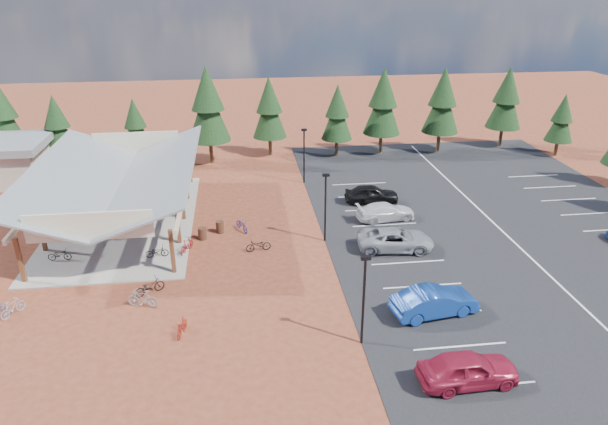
# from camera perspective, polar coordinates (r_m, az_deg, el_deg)

# --- Properties ---
(ground) EXTENTS (140.00, 140.00, 0.00)m
(ground) POSITION_cam_1_polar(r_m,az_deg,el_deg) (37.19, -4.96, -4.77)
(ground) COLOR #5C2A18
(ground) RESTS_ON ground
(asphalt_lot) EXTENTS (27.00, 44.00, 0.04)m
(asphalt_lot) POSITION_cam_1_polar(r_m,az_deg,el_deg) (44.31, 19.49, -1.21)
(asphalt_lot) COLOR black
(asphalt_lot) RESTS_ON ground
(concrete_pad) EXTENTS (10.60, 18.60, 0.10)m
(concrete_pad) POSITION_cam_1_polar(r_m,az_deg,el_deg) (44.38, -18.39, -0.97)
(concrete_pad) COLOR gray
(concrete_pad) RESTS_ON ground
(bike_pavilion) EXTENTS (11.65, 19.40, 4.97)m
(bike_pavilion) POSITION_cam_1_polar(r_m,az_deg,el_deg) (43.02, -19.03, 3.60)
(bike_pavilion) COLOR #592919
(bike_pavilion) RESTS_ON concrete_pad
(lamp_post_0) EXTENTS (0.50, 0.25, 5.14)m
(lamp_post_0) POSITION_cam_1_polar(r_m,az_deg,el_deg) (27.69, 6.32, -8.54)
(lamp_post_0) COLOR black
(lamp_post_0) RESTS_ON ground
(lamp_post_1) EXTENTS (0.50, 0.25, 5.14)m
(lamp_post_1) POSITION_cam_1_polar(r_m,az_deg,el_deg) (38.15, 2.27, 1.03)
(lamp_post_1) COLOR black
(lamp_post_1) RESTS_ON ground
(lamp_post_2) EXTENTS (0.50, 0.25, 5.14)m
(lamp_post_2) POSITION_cam_1_polar(r_m,az_deg,el_deg) (49.31, 0.00, 6.38)
(lamp_post_2) COLOR black
(lamp_post_2) RESTS_ON ground
(trash_bin_0) EXTENTS (0.60, 0.60, 0.90)m
(trash_bin_0) POSITION_cam_1_polar(r_m,az_deg,el_deg) (40.07, -10.65, -2.19)
(trash_bin_0) COLOR #422417
(trash_bin_0) RESTS_ON ground
(trash_bin_1) EXTENTS (0.60, 0.60, 0.90)m
(trash_bin_1) POSITION_cam_1_polar(r_m,az_deg,el_deg) (40.86, -8.84, -1.52)
(trash_bin_1) COLOR #422417
(trash_bin_1) RESTS_ON ground
(pine_0) EXTENTS (3.71, 3.71, 8.64)m
(pine_0) POSITION_cam_1_polar(r_m,az_deg,el_deg) (61.22, -29.22, 9.07)
(pine_0) COLOR #382314
(pine_0) RESTS_ON ground
(pine_1) EXTENTS (3.11, 3.11, 7.25)m
(pine_1) POSITION_cam_1_polar(r_m,az_deg,el_deg) (58.47, -24.58, 8.50)
(pine_1) COLOR #382314
(pine_1) RESTS_ON ground
(pine_2) EXTENTS (2.85, 2.85, 6.64)m
(pine_2) POSITION_cam_1_polar(r_m,az_deg,el_deg) (57.20, -17.35, 8.88)
(pine_2) COLOR #382314
(pine_2) RESTS_ON ground
(pine_3) EXTENTS (4.20, 4.20, 9.79)m
(pine_3) POSITION_cam_1_polar(r_m,az_deg,el_deg) (55.09, -10.09, 11.12)
(pine_3) COLOR #382314
(pine_3) RESTS_ON ground
(pine_4) EXTENTS (3.55, 3.55, 8.28)m
(pine_4) POSITION_cam_1_polar(r_m,az_deg,el_deg) (57.10, -3.68, 10.91)
(pine_4) COLOR #382314
(pine_4) RESTS_ON ground
(pine_5) EXTENTS (3.23, 3.23, 7.52)m
(pine_5) POSITION_cam_1_polar(r_m,az_deg,el_deg) (57.03, 3.52, 10.43)
(pine_5) COLOR #382314
(pine_5) RESTS_ON ground
(pine_6) EXTENTS (3.91, 3.91, 9.10)m
(pine_6) POSITION_cam_1_polar(r_m,az_deg,el_deg) (58.09, 8.31, 11.45)
(pine_6) COLOR #382314
(pine_6) RESTS_ON ground
(pine_7) EXTENTS (3.88, 3.88, 9.04)m
(pine_7) POSITION_cam_1_polar(r_m,az_deg,el_deg) (59.93, 14.38, 11.30)
(pine_7) COLOR #382314
(pine_7) RESTS_ON ground
(pine_8) EXTENTS (3.78, 3.78, 8.80)m
(pine_8) POSITION_cam_1_polar(r_m,az_deg,el_deg) (64.10, 20.54, 11.20)
(pine_8) COLOR #382314
(pine_8) RESTS_ON ground
(pine_13) EXTENTS (2.82, 2.82, 6.56)m
(pine_13) POSITION_cam_1_polar(r_m,az_deg,el_deg) (63.09, 25.51, 8.93)
(pine_13) COLOR #382314
(pine_13) RESTS_ON ground
(bike_0) EXTENTS (1.55, 0.57, 0.81)m
(bike_0) POSITION_cam_1_polar(r_m,az_deg,el_deg) (39.88, -24.34, -4.08)
(bike_0) COLOR black
(bike_0) RESTS_ON concrete_pad
(bike_1) EXTENTS (1.61, 0.53, 0.96)m
(bike_1) POSITION_cam_1_polar(r_m,az_deg,el_deg) (41.78, -20.22, -2.01)
(bike_1) COLOR gray
(bike_1) RESTS_ON concrete_pad
(bike_2) EXTENTS (1.86, 1.02, 0.92)m
(bike_2) POSITION_cam_1_polar(r_m,az_deg,el_deg) (46.24, -19.05, 0.63)
(bike_2) COLOR navy
(bike_2) RESTS_ON concrete_pad
(bike_3) EXTENTS (1.84, 0.64, 1.08)m
(bike_3) POSITION_cam_1_polar(r_m,az_deg,el_deg) (51.90, -20.41, 3.03)
(bike_3) COLOR maroon
(bike_3) RESTS_ON concrete_pad
(bike_4) EXTENTS (1.57, 0.68, 0.80)m
(bike_4) POSITION_cam_1_polar(r_m,az_deg,el_deg) (38.10, -15.22, -3.99)
(bike_4) COLOR black
(bike_4) RESTS_ON concrete_pad
(bike_5) EXTENTS (1.62, 0.82, 0.94)m
(bike_5) POSITION_cam_1_polar(r_m,az_deg,el_deg) (42.14, -17.86, -1.46)
(bike_5) COLOR gray
(bike_5) RESTS_ON concrete_pad
(bike_6) EXTENTS (1.84, 0.99, 0.92)m
(bike_6) POSITION_cam_1_polar(r_m,az_deg,el_deg) (44.11, -15.73, -0.06)
(bike_6) COLOR #1B1996
(bike_6) RESTS_ON concrete_pad
(bike_7) EXTENTS (1.75, 0.90, 1.01)m
(bike_7) POSITION_cam_1_polar(r_m,az_deg,el_deg) (50.77, -14.73, 3.27)
(bike_7) COLOR maroon
(bike_7) RESTS_ON concrete_pad
(bike_9) EXTENTS (1.25, 1.61, 0.97)m
(bike_9) POSITION_cam_1_polar(r_m,az_deg,el_deg) (35.09, -28.34, -8.81)
(bike_9) COLOR #9799A0
(bike_9) RESTS_ON ground
(bike_11) EXTENTS (0.81, 1.60, 0.92)m
(bike_11) POSITION_cam_1_polar(r_m,az_deg,el_deg) (30.26, -12.73, -11.66)
(bike_11) COLOR maroon
(bike_11) RESTS_ON ground
(bike_12) EXTENTS (1.98, 1.57, 1.01)m
(bike_12) POSITION_cam_1_polar(r_m,az_deg,el_deg) (34.15, -15.99, -7.52)
(bike_12) COLOR black
(bike_12) RESTS_ON ground
(bike_13) EXTENTS (1.93, 0.99, 1.12)m
(bike_13) POSITION_cam_1_polar(r_m,az_deg,el_deg) (32.98, -16.61, -8.68)
(bike_13) COLOR #95979D
(bike_13) RESTS_ON ground
(bike_14) EXTENTS (1.32, 1.88, 0.94)m
(bike_14) POSITION_cam_1_polar(r_m,az_deg,el_deg) (40.97, -6.55, -1.29)
(bike_14) COLOR navy
(bike_14) RESTS_ON ground
(bike_15) EXTENTS (1.16, 1.79, 1.04)m
(bike_15) POSITION_cam_1_polar(r_m,az_deg,el_deg) (38.42, -12.23, -3.39)
(bike_15) COLOR maroon
(bike_15) RESTS_ON ground
(bike_16) EXTENTS (1.84, 0.90, 0.92)m
(bike_16) POSITION_cam_1_polar(r_m,az_deg,el_deg) (37.83, -4.82, -3.45)
(bike_16) COLOR black
(bike_16) RESTS_ON ground
(car_0) EXTENTS (4.81, 2.10, 1.61)m
(car_0) POSITION_cam_1_polar(r_m,az_deg,el_deg) (27.38, 16.88, -15.48)
(car_0) COLOR maroon
(car_0) RESTS_ON asphalt_lot
(car_1) EXTENTS (5.15, 2.52, 1.62)m
(car_1) POSITION_cam_1_polar(r_m,az_deg,el_deg) (31.70, 13.55, -9.11)
(car_1) COLOR navy
(car_1) RESTS_ON asphalt_lot
(car_2) EXTENTS (5.56, 3.05, 1.48)m
(car_2) POSITION_cam_1_polar(r_m,az_deg,el_deg) (38.32, 9.61, -2.82)
(car_2) COLOR #919398
(car_2) RESTS_ON asphalt_lot
(car_3) EXTENTS (4.82, 2.45, 1.34)m
(car_3) POSITION_cam_1_polar(r_m,az_deg,el_deg) (42.82, 8.60, 0.10)
(car_3) COLOR silver
(car_3) RESTS_ON asphalt_lot
(car_4) EXTENTS (4.58, 2.08, 1.53)m
(car_4) POSITION_cam_1_polar(r_m,az_deg,el_deg) (45.87, 7.13, 1.95)
(car_4) COLOR black
(car_4) RESTS_ON asphalt_lot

